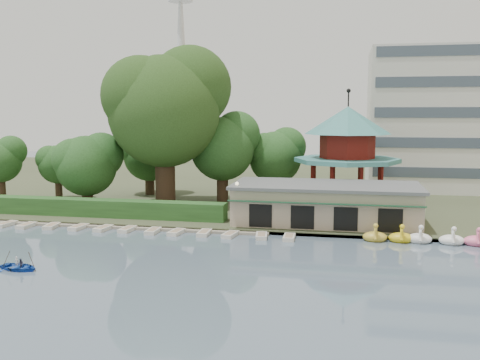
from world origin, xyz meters
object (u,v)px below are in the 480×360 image
(dock, at_px, (102,226))
(big_tree, at_px, (166,103))
(rowboat_with_passengers, at_px, (19,264))
(boathouse, at_px, (326,203))
(pavilion, at_px, (347,146))

(dock, xyz_separation_m, big_tree, (3.18, 11.01, 12.34))
(big_tree, height_order, rowboat_with_passengers, big_tree)
(boathouse, distance_m, rowboat_with_passengers, 29.07)
(rowboat_with_passengers, bearing_deg, boathouse, 42.54)
(rowboat_with_passengers, bearing_deg, big_tree, 84.38)
(big_tree, bearing_deg, dock, -106.10)
(dock, bearing_deg, boathouse, 12.24)
(boathouse, height_order, big_tree, big_tree)
(pavilion, bearing_deg, big_tree, -169.69)
(big_tree, bearing_deg, pavilion, 10.31)
(boathouse, xyz_separation_m, big_tree, (-18.82, 6.24, 10.10))
(pavilion, distance_m, big_tree, 21.74)
(big_tree, bearing_deg, boathouse, -18.33)
(pavilion, bearing_deg, boathouse, -101.28)
(boathouse, xyz_separation_m, pavilion, (2.00, 10.03, 5.11))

